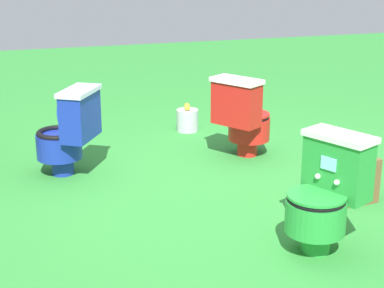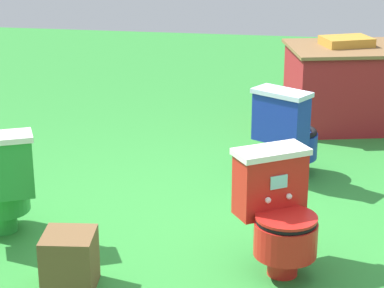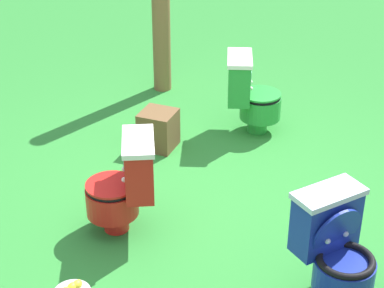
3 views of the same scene
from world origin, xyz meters
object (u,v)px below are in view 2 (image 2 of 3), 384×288
toilet_red (278,212)px  toilet_green (0,183)px  small_crate (70,261)px  toilet_blue (288,132)px  vendor_table (365,86)px

toilet_red → toilet_green: bearing=-38.3°
small_crate → toilet_blue: bearing=59.6°
toilet_red → small_crate: bearing=-13.1°
toilet_red → toilet_green: size_ratio=1.00×
toilet_red → vendor_table: bearing=-135.4°
toilet_red → toilet_green: same height
toilet_green → toilet_red: bearing=-30.7°
vendor_table → toilet_green: bearing=-130.8°
toilet_blue → small_crate: toilet_blue is taller
toilet_red → small_crate: 1.23m
toilet_blue → vendor_table: bearing=96.8°
toilet_red → small_crate: size_ratio=2.17×
vendor_table → small_crate: bearing=-117.8°
toilet_blue → toilet_red: bearing=-58.7°
toilet_red → vendor_table: size_ratio=0.45×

